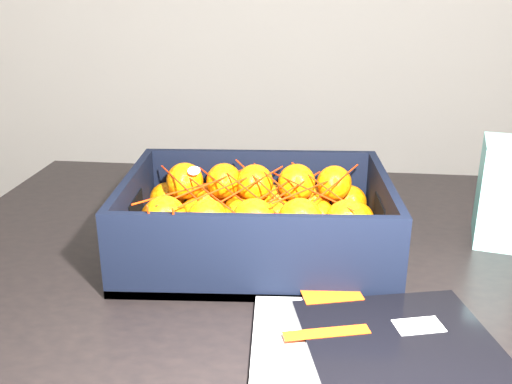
{
  "coord_description": "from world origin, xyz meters",
  "views": [
    {
      "loc": [
        -0.17,
        -0.75,
        1.15
      ],
      "look_at": [
        -0.2,
        0.01,
        0.86
      ],
      "focal_mm": 40.21,
      "sensor_mm": 36.0,
      "label": 1
    }
  ],
  "objects_px": {
    "magazine_stack": "(378,370)",
    "produce_crate": "(257,230)",
    "table": "(309,305)",
    "retail_carton": "(503,192)"
  },
  "relations": [
    {
      "from": "table",
      "to": "produce_crate",
      "type": "relative_size",
      "value": 3.22
    },
    {
      "from": "table",
      "to": "magazine_stack",
      "type": "relative_size",
      "value": 3.75
    },
    {
      "from": "table",
      "to": "magazine_stack",
      "type": "distance_m",
      "value": 0.32
    },
    {
      "from": "magazine_stack",
      "to": "produce_crate",
      "type": "bearing_deg",
      "value": 115.4
    },
    {
      "from": "magazine_stack",
      "to": "retail_carton",
      "type": "distance_m",
      "value": 0.44
    },
    {
      "from": "magazine_stack",
      "to": "produce_crate",
      "type": "height_order",
      "value": "produce_crate"
    },
    {
      "from": "retail_carton",
      "to": "magazine_stack",
      "type": "bearing_deg",
      "value": -108.59
    },
    {
      "from": "magazine_stack",
      "to": "retail_carton",
      "type": "bearing_deg",
      "value": 55.03
    },
    {
      "from": "table",
      "to": "magazine_stack",
      "type": "xyz_separation_m",
      "value": [
        0.05,
        -0.3,
        0.11
      ]
    },
    {
      "from": "table",
      "to": "retail_carton",
      "type": "relative_size",
      "value": 7.73
    }
  ]
}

